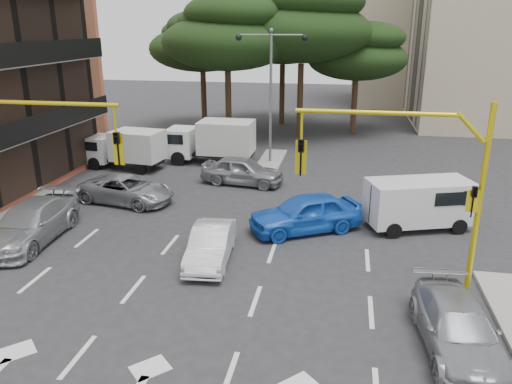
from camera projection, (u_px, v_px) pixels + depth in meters
ground at (193, 295)px, 15.75m from camera, size 120.00×120.00×0.00m
median_strip at (270, 162)px, 30.64m from camera, size 1.40×6.00×0.15m
apartment_beige_far at (434, 22)px, 51.92m from camera, size 16.20×12.15×16.70m
pine_left_near at (228, 32)px, 34.46m from camera, size 9.15×9.15×10.23m
pine_center at (303, 22)px, 35.26m from camera, size 9.98×9.98×11.16m
pine_left_far at (202, 41)px, 38.92m from camera, size 8.32×8.32×9.30m
pine_right at (358, 51)px, 37.11m from camera, size 7.49×7.49×8.37m
pine_back at (284, 31)px, 40.48m from camera, size 9.15×9.15×10.23m
signal_mast_right at (422, 170)px, 15.21m from camera, size 5.79×0.37×6.00m
signal_mast_left at (19, 151)px, 17.52m from camera, size 5.79×0.37×6.00m
street_lamp_center at (271, 73)px, 28.94m from camera, size 4.16×0.36×7.77m
car_white_hatch at (211, 244)px, 17.85m from camera, size 1.67×3.95×1.27m
car_blue_compact at (305, 213)px, 20.40m from camera, size 4.95×3.88×1.58m
car_silver_wagon at (30, 223)px, 19.47m from camera, size 2.35×5.25×1.50m
car_silver_cross_a at (126, 190)px, 23.76m from camera, size 4.94×2.97×1.28m
car_silver_cross_b at (242, 171)px, 26.48m from camera, size 4.56×2.32×1.49m
car_silver_parked at (458, 328)px, 12.91m from camera, size 2.20×4.61×1.30m
van_white at (418, 204)px, 20.65m from camera, size 4.59×3.16×2.10m
box_truck_a at (125, 149)px, 29.25m from camera, size 4.91×2.55×2.31m
box_truck_b at (211, 142)px, 30.39m from camera, size 5.37×2.29×2.63m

